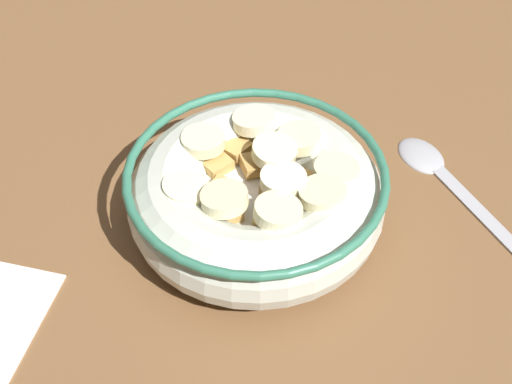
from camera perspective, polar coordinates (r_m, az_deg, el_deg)
name	(u,v)px	position (r cm, az deg, el deg)	size (l,w,h in cm)	color
ground_plane	(256,232)	(48.50, 0.00, -3.27)	(120.65, 120.65, 2.00)	brown
cereal_bowl	(256,194)	(45.69, 0.03, -0.15)	(16.79, 16.79, 5.66)	beige
spoon	(439,170)	(52.45, 14.54, 1.73)	(14.15, 8.11, 0.80)	#A5A5AD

